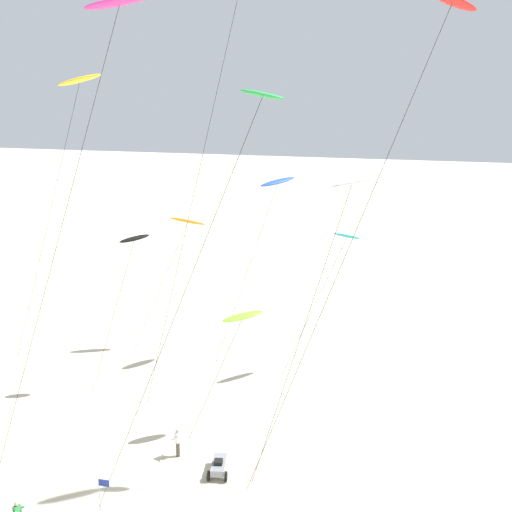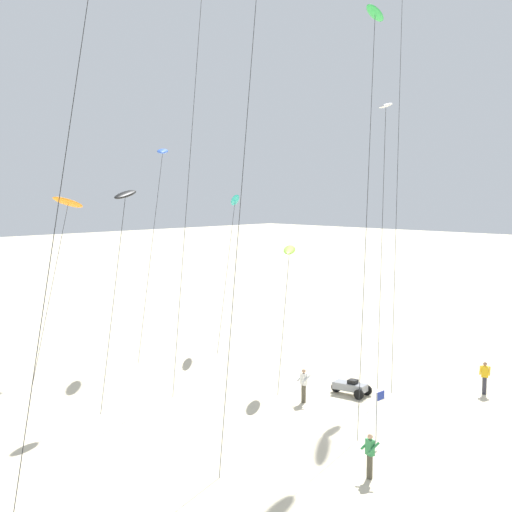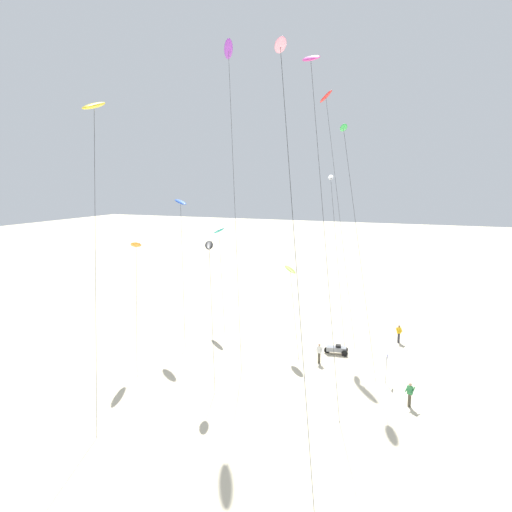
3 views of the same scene
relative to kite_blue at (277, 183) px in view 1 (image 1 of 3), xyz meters
The scene contains 13 objects.
kite_blue is the anchor object (origin of this frame).
kite_white 14.50m from the kite_blue, 65.24° to the right, with size 5.30×3.14×15.58m.
kite_green 16.28m from the kite_blue, 82.19° to the right, with size 8.21×5.01×19.68m.
kite_lime 12.28m from the kite_blue, 88.99° to the right, with size 3.99×2.73×7.41m.
kite_yellow 15.15m from the kite_blue, behind, with size 6.59×3.93×20.28m.
kite_black 10.83m from the kite_blue, 138.00° to the right, with size 3.81×2.42×10.50m.
kite_orange 7.48m from the kite_blue, behind, with size 5.14×3.13×10.19m.
kite_red 18.28m from the kite_blue, 48.87° to the right, with size 9.74×6.30×23.97m.
kite_magenta 17.98m from the kite_blue, 109.54° to the right, with size 8.22×5.35×24.05m.
kite_teal 6.15m from the kite_blue, 17.08° to the right, with size 4.96×3.59×10.20m.
kite_flyer_furthest 18.82m from the kite_blue, 100.32° to the right, with size 0.61×0.63×1.67m.
beach_buggy 19.66m from the kite_blue, 90.09° to the right, with size 1.14×2.11×0.82m.
marker_flag 23.28m from the kite_blue, 102.37° to the right, with size 0.56×0.05×2.10m.
Camera 1 is at (11.75, -23.18, 20.49)m, focal length 45.48 mm.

